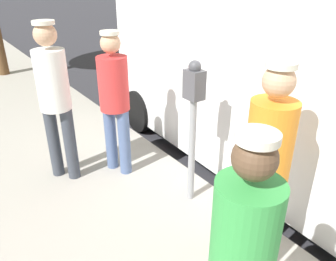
# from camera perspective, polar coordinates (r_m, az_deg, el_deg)

# --- Properties ---
(ground_plane) EXTENTS (80.00, 80.00, 0.00)m
(ground_plane) POSITION_cam_1_polar(r_m,az_deg,el_deg) (4.43, 21.98, -9.21)
(ground_plane) COLOR #2D2D33
(parking_meter_near) EXTENTS (0.14, 0.18, 1.52)m
(parking_meter_near) POSITION_cam_1_polar(r_m,az_deg,el_deg) (3.22, 4.36, 3.44)
(parking_meter_near) COLOR gray
(parking_meter_near) RESTS_ON sidewalk_slab
(pedestrian_in_red) EXTENTS (0.34, 0.35, 1.69)m
(pedestrian_in_red) POSITION_cam_1_polar(r_m,az_deg,el_deg) (3.83, -9.19, 5.82)
(pedestrian_in_red) COLOR #4C608C
(pedestrian_in_red) RESTS_ON sidewalk_slab
(pedestrian_in_white) EXTENTS (0.34, 0.34, 1.81)m
(pedestrian_in_white) POSITION_cam_1_polar(r_m,az_deg,el_deg) (3.83, -18.92, 6.02)
(pedestrian_in_white) COLOR #383D47
(pedestrian_in_white) RESTS_ON sidewalk_slab
(pedestrian_in_green) EXTENTS (0.34, 0.34, 1.63)m
(pedestrian_in_green) POSITION_cam_1_polar(r_m,az_deg,el_deg) (1.87, 12.60, -20.04)
(pedestrian_in_green) COLOR #4C608C
(pedestrian_in_green) RESTS_ON sidewalk_slab
(pedestrian_in_orange) EXTENTS (0.34, 0.36, 1.72)m
(pedestrian_in_orange) POSITION_cam_1_polar(r_m,az_deg,el_deg) (2.57, 16.64, -4.80)
(pedestrian_in_orange) COLOR #726656
(pedestrian_in_orange) RESTS_ON sidewalk_slab
(parked_van) EXTENTS (2.27, 5.26, 2.15)m
(parked_van) POSITION_cam_1_polar(r_m,az_deg,el_deg) (4.30, 20.05, 7.34)
(parked_van) COLOR white
(parked_van) RESTS_ON ground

